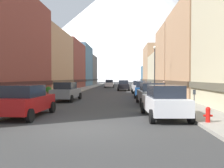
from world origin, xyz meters
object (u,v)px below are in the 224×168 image
car_right_0 (164,101)px  car_left_1 (66,91)px  car_right_2 (143,89)px  potted_plant_0 (48,90)px  car_driving_1 (124,85)px  car_right_3 (139,87)px  car_driving_0 (109,84)px  fire_hydrant_near (208,114)px  car_right_1 (151,94)px  streetlamp_right (155,63)px  pedestrian_0 (164,89)px  parking_meter_near (194,98)px  car_left_0 (26,101)px

car_right_0 → car_left_1: bearing=129.5°
car_right_2 → potted_plant_0: 10.80m
car_right_2 → car_driving_1: bearing=98.3°
car_right_0 → potted_plant_0: (-10.80, 13.88, -0.14)m
car_right_3 → car_driving_0: 19.65m
fire_hydrant_near → potted_plant_0: 20.13m
car_right_1 → streetlamp_right: streetlamp_right is taller
car_driving_1 → pedestrian_0: pedestrian_0 is taller
car_right_1 → pedestrian_0: (2.45, 8.53, 0.01)m
car_right_1 → potted_plant_0: size_ratio=4.31×
car_left_1 → car_driving_0: size_ratio=1.02×
parking_meter_near → streetlamp_right: size_ratio=0.23×
car_right_3 → car_driving_1: bearing=107.3°
parking_meter_near → car_left_0: bearing=-172.8°
car_left_1 → car_right_0: bearing=-50.5°
fire_hydrant_near → parking_meter_near: parking_meter_near is taller
car_left_1 → parking_meter_near: car_left_1 is taller
pedestrian_0 → car_right_0: bearing=-99.4°
car_right_0 → car_driving_1: size_ratio=1.02×
car_left_1 → potted_plant_0: 5.64m
car_left_1 → parking_meter_near: 12.48m
car_right_3 → potted_plant_0: 13.24m
fire_hydrant_near → car_driving_1: bearing=97.2°
car_right_3 → potted_plant_0: bearing=-144.7°
car_right_0 → car_driving_0: 40.78m
fire_hydrant_near → potted_plant_0: (-12.45, 15.82, 0.24)m
car_right_2 → pedestrian_0: (2.45, 1.23, 0.01)m
car_left_1 → car_right_1: size_ratio=1.00×
car_left_0 → car_driving_0: same height
car_left_0 → pedestrian_0: (10.05, 14.79, 0.01)m
car_driving_0 → pedestrian_0: size_ratio=2.67×
car_right_2 → potted_plant_0: size_ratio=4.32×
car_driving_0 → fire_hydrant_near: bearing=-80.5°
fire_hydrant_near → parking_meter_near: (0.30, 3.14, 0.49)m
car_right_2 → car_driving_0: 27.40m
car_right_3 → car_driving_1: (-2.20, 7.06, 0.00)m
car_right_3 → streetlamp_right: bearing=-74.5°
car_left_1 → car_left_0: bearing=-90.0°
car_right_3 → pedestrian_0: size_ratio=2.69×
car_driving_0 → car_driving_1: same height
car_driving_1 → pedestrian_0: (4.65, -13.80, 0.01)m
car_driving_0 → pedestrian_0: bearing=-73.0°
car_left_0 → fire_hydrant_near: 9.46m
parking_meter_near → streetlamp_right: bearing=91.6°
car_driving_1 → car_right_2: bearing=-81.7°
car_left_1 → car_right_1: 8.16m
car_driving_0 → car_right_0: bearing=-82.4°
car_driving_0 → parking_meter_near: size_ratio=3.31×
potted_plant_0 → car_right_0: bearing=-52.1°
car_left_1 → car_right_2: size_ratio=1.00×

